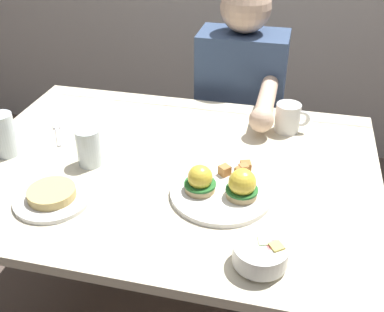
# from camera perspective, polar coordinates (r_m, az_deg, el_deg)

# --- Properties ---
(dining_table) EXTENTS (1.20, 0.90, 0.74)m
(dining_table) POSITION_cam_1_polar(r_m,az_deg,el_deg) (1.41, -2.79, -4.69)
(dining_table) COLOR beige
(dining_table) RESTS_ON ground_plane
(eggs_benedict_plate) EXTENTS (0.27, 0.27, 0.09)m
(eggs_benedict_plate) POSITION_cam_1_polar(r_m,az_deg,el_deg) (1.21, 3.82, -3.90)
(eggs_benedict_plate) COLOR white
(eggs_benedict_plate) RESTS_ON dining_table
(fruit_bowl) EXTENTS (0.12, 0.12, 0.06)m
(fruit_bowl) POSITION_cam_1_polar(r_m,az_deg,el_deg) (1.02, 8.56, -11.98)
(fruit_bowl) COLOR white
(fruit_bowl) RESTS_ON dining_table
(coffee_mug) EXTENTS (0.11, 0.08, 0.09)m
(coffee_mug) POSITION_cam_1_polar(r_m,az_deg,el_deg) (1.53, 11.84, 4.75)
(coffee_mug) COLOR white
(coffee_mug) RESTS_ON dining_table
(fork) EXTENTS (0.10, 0.14, 0.00)m
(fork) POSITION_cam_1_polar(r_m,az_deg,el_deg) (1.56, -16.26, 2.76)
(fork) COLOR silver
(fork) RESTS_ON dining_table
(water_glass_near) EXTENTS (0.07, 0.07, 0.11)m
(water_glass_near) POSITION_cam_1_polar(r_m,az_deg,el_deg) (1.36, -12.60, 0.87)
(water_glass_near) COLOR silver
(water_glass_near) RESTS_ON dining_table
(water_glass_far) EXTENTS (0.07, 0.07, 0.13)m
(water_glass_far) POSITION_cam_1_polar(r_m,az_deg,el_deg) (1.47, -22.21, 2.20)
(water_glass_far) COLOR silver
(water_glass_far) RESTS_ON dining_table
(side_plate) EXTENTS (0.20, 0.20, 0.04)m
(side_plate) POSITION_cam_1_polar(r_m,az_deg,el_deg) (1.25, -16.89, -4.79)
(side_plate) COLOR white
(side_plate) RESTS_ON dining_table
(diner_person) EXTENTS (0.34, 0.54, 1.14)m
(diner_person) POSITION_cam_1_polar(r_m,az_deg,el_deg) (1.88, 5.91, 5.92)
(diner_person) COLOR #33333D
(diner_person) RESTS_ON ground_plane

